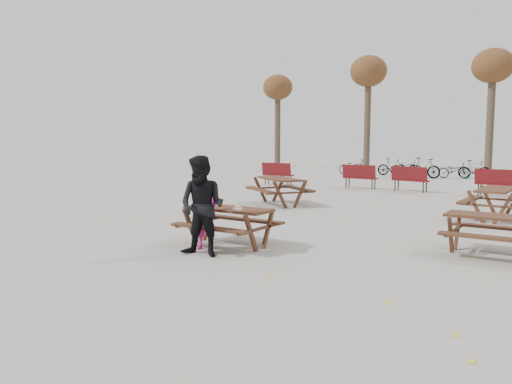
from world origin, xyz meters
The scene contains 14 objects.
ground centered at (0.00, 0.00, 0.00)m, with size 80.00×80.00×0.00m, color gray.
main_picnic_table centered at (0.00, 0.00, 0.59)m, with size 1.80×1.45×0.78m.
food_tray centered at (0.32, -0.13, 0.79)m, with size 0.18×0.11×0.04m, color white.
bread_roll centered at (0.32, -0.13, 0.83)m, with size 0.14×0.06×0.05m, color tan.
soda_bottle centered at (-0.02, -0.21, 0.85)m, with size 0.07×0.07×0.17m.
child centered at (-0.17, -0.53, 0.67)m, with size 0.49×0.32×1.34m, color #CE1988.
adult centered at (0.13, -0.97, 0.93)m, with size 0.90×0.70×1.85m, color black.
picnic_table_east centered at (4.64, 1.99, 0.38)m, with size 1.76×1.42×0.76m, color #3C2316, non-canonical shape.
picnic_table_north centered at (-2.36, 5.92, 0.44)m, with size 2.03×1.64×0.88m, color #3C2316, non-canonical shape.
picnic_table_far centered at (3.97, 6.57, 0.42)m, with size 1.93×1.56×0.83m, color #3C2316, non-canonical shape.
park_bench_row centered at (-1.25, 12.24, 0.52)m, with size 10.81×1.08×1.03m.
bicycle_row centered at (-2.25, 20.18, 0.49)m, with size 8.08×2.49×1.11m.
tree_row centered at (0.90, 25.15, 6.19)m, with size 32.17×3.52×8.26m.
fallen_leaves centered at (0.50, 2.50, 0.00)m, with size 11.00×11.00×0.01m, color gold, non-canonical shape.
Camera 1 is at (5.95, -7.94, 2.17)m, focal length 35.00 mm.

